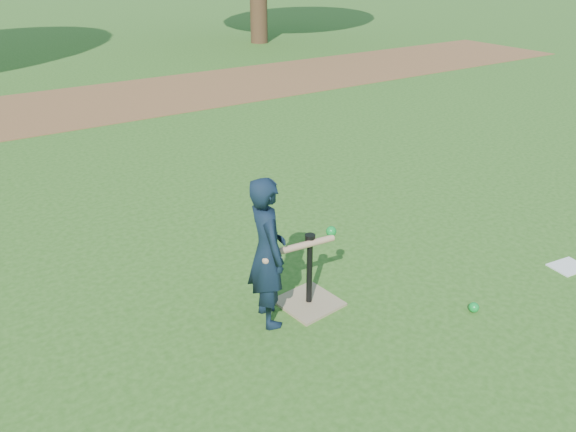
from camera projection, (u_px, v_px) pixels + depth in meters
ground at (331, 316)px, 4.30m from camera, size 80.00×80.00×0.00m
dirt_strip at (74, 106)px, 9.94m from camera, size 24.00×3.00×0.01m
child at (267, 252)px, 4.01m from camera, size 0.36×0.47×1.15m
wiffle_ball_ground at (474, 307)px, 4.33m from camera, size 0.08×0.08×0.08m
clipboard at (568, 267)px, 4.95m from camera, size 0.32×0.26×0.01m
batting_tee at (309, 292)px, 4.40m from camera, size 0.47×0.47×0.61m
swing_action at (302, 245)px, 4.14m from camera, size 0.68×0.13×0.11m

